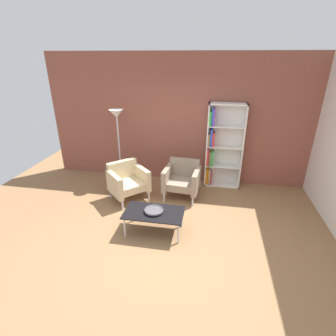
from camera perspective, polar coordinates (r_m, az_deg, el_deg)
name	(u,v)px	position (r m, az deg, el deg)	size (l,w,h in m)	color
ground_plane	(164,241)	(4.38, -0.84, -16.01)	(8.32, 8.32, 0.00)	olive
brick_back_panel	(184,120)	(5.96, 3.64, 10.57)	(6.40, 0.12, 2.90)	brown
bookshelf_tall	(220,147)	(5.87, 11.59, 4.65)	(0.80, 0.30, 1.90)	silver
coffee_table_low	(154,214)	(4.38, -3.16, -10.09)	(1.00, 0.56, 0.40)	black
decorative_bowl	(154,210)	(4.34, -3.18, -9.36)	(0.32, 0.32, 0.05)	#4C4C51
armchair_near_window	(127,181)	(5.41, -9.05, -2.78)	(0.95, 0.95, 0.78)	#C6B289
armchair_corner_red	(182,179)	(5.43, 3.20, -2.36)	(0.78, 0.72, 0.78)	gray
floor_lamp_torchiere	(117,123)	(5.82, -11.24, 9.84)	(0.32, 0.32, 1.74)	silver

